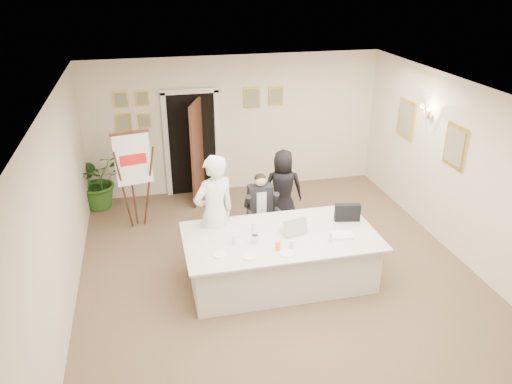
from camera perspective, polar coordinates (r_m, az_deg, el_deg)
The scene contains 28 objects.
floor at distance 7.80m, azimuth 2.69°, elevation -9.66°, with size 7.00×7.00×0.00m, color brown.
ceiling at distance 6.64m, azimuth 3.17°, elevation 10.75°, with size 6.00×7.00×0.02m, color white.
wall_back at distance 10.30m, azimuth -2.40°, elevation 7.70°, with size 6.00×0.10×2.80m, color beige.
wall_front at distance 4.40m, azimuth 16.06°, elevation -19.22°, with size 6.00×0.10×2.80m, color beige.
wall_left at distance 6.98m, azimuth -21.56°, elevation -2.59°, with size 0.10×7.00×2.80m, color beige.
wall_right at distance 8.39m, azimuth 23.06°, elevation 1.68°, with size 0.10×7.00×2.80m, color beige.
doorway at distance 10.13m, azimuth -7.10°, elevation 5.11°, with size 1.14×0.86×2.20m.
pictures_back_wall at distance 10.04m, azimuth -6.97°, elevation 9.77°, with size 3.40×0.06×0.80m, color #E4BC4E, non-canonical shape.
pictures_right_wall at distance 9.19m, azimuth 19.09°, elevation 6.55°, with size 0.06×2.20×0.80m, color #E4BC4E, non-canonical shape.
wall_sconce at distance 9.06m, azimuth 19.01°, elevation 8.63°, with size 0.20×0.30×0.24m, color gold, non-canonical shape.
conference_table at distance 7.52m, azimuth 2.77°, elevation -7.49°, with size 2.83×1.51×0.78m.
seated_man at distance 8.38m, azimuth 0.54°, elevation -1.96°, with size 0.55×0.58×1.28m, color black, non-canonical shape.
flip_chart at distance 9.08m, azimuth -13.71°, elevation 0.76°, with size 0.65×0.46×1.79m.
standing_man at distance 7.58m, azimuth -4.76°, elevation -2.49°, with size 0.69×0.45×1.89m, color silver.
standing_woman at distance 8.94m, azimuth 3.09°, elevation 0.35°, with size 0.71×0.46×1.45m, color black.
potted_palm at distance 10.19m, azimuth -17.64°, elevation 1.30°, with size 1.00×0.87×1.11m, color #29591D.
laptop at distance 7.38m, azimuth 4.24°, elevation -3.51°, with size 0.37×0.38×0.28m, color #B7BABC, non-canonical shape.
laptop_bag at distance 7.79m, azimuth 10.41°, elevation -2.32°, with size 0.39×0.11×0.27m, color black.
paper_stack at distance 7.39m, azimuth 9.85°, elevation -4.89°, with size 0.31×0.22×0.03m, color white.
plate_left at distance 6.86m, azimuth -4.12°, elevation -7.15°, with size 0.20×0.20×0.01m, color white.
plate_mid at distance 6.80m, azimuth -0.78°, elevation -7.38°, with size 0.21×0.21×0.01m, color white.
plate_near at distance 6.89m, azimuth 3.53°, elevation -6.97°, with size 0.22×0.22×0.01m, color white.
glass_a at distance 7.07m, azimuth -2.51°, elevation -5.46°, with size 0.07×0.07×0.14m, color silver.
glass_b at distance 6.97m, azimuth 4.05°, elevation -6.01°, with size 0.07×0.07×0.14m, color silver.
glass_c at distance 7.21m, azimuth 8.47°, elevation -5.12°, with size 0.06×0.06×0.14m, color silver.
glass_d at distance 7.40m, azimuth -0.30°, elevation -4.00°, with size 0.06×0.06×0.14m, color silver.
oj_glass at distance 6.94m, azimuth 2.52°, elevation -6.17°, with size 0.07×0.07×0.13m, color orange.
steel_jug at distance 7.12m, azimuth -0.13°, elevation -5.34°, with size 0.10×0.10×0.11m, color silver.
Camera 1 is at (-1.80, -6.20, 4.38)m, focal length 35.00 mm.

